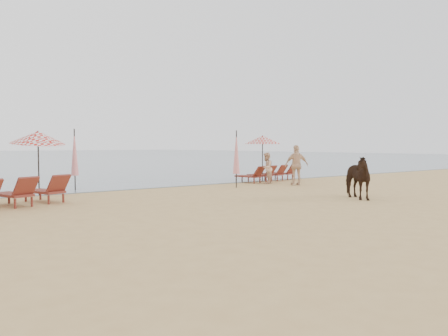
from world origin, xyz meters
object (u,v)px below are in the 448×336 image
(lounger_cluster_left, at_px, (16,192))
(umbrella_open_right, at_px, (263,140))
(umbrella_open_left_b, at_px, (38,137))
(cow, at_px, (355,177))
(umbrella_closed_left, at_px, (75,153))
(lounger_cluster_right, at_px, (269,173))
(beachgoer_right_b, at_px, (297,165))
(umbrella_closed_right, at_px, (236,153))
(beachgoer_right_a, at_px, (266,168))

(lounger_cluster_left, xyz_separation_m, umbrella_open_right, (12.71, 2.99, 1.72))
(umbrella_open_left_b, bearing_deg, cow, -51.71)
(umbrella_open_left_b, bearing_deg, umbrella_closed_left, 18.74)
(umbrella_open_left_b, xyz_separation_m, umbrella_closed_left, (1.64, 0.89, -0.60))
(lounger_cluster_right, xyz_separation_m, cow, (-2.69, -7.41, 0.36))
(umbrella_open_right, xyz_separation_m, beachgoer_right_b, (-0.59, -3.08, -1.21))
(lounger_cluster_left, xyz_separation_m, lounger_cluster_right, (12.70, 2.47, -0.04))
(umbrella_closed_right, relative_size, beachgoer_right_a, 1.66)
(umbrella_closed_left, height_order, beachgoer_right_b, umbrella_closed_left)
(umbrella_closed_right, bearing_deg, lounger_cluster_right, 26.67)
(lounger_cluster_right, xyz_separation_m, umbrella_closed_right, (-3.57, -1.79, 1.16))
(beachgoer_right_b, bearing_deg, umbrella_open_left_b, 11.69)
(lounger_cluster_left, distance_m, umbrella_open_right, 13.17)
(lounger_cluster_right, relative_size, umbrella_open_left_b, 1.54)
(umbrella_open_right, relative_size, beachgoer_right_a, 1.58)
(lounger_cluster_left, height_order, umbrella_open_right, umbrella_open_right)
(umbrella_closed_right, relative_size, cow, 1.41)
(umbrella_open_left_b, bearing_deg, umbrella_closed_right, -25.24)
(umbrella_closed_left, bearing_deg, cow, -50.94)
(cow, bearing_deg, umbrella_open_right, 95.53)
(beachgoer_right_a, bearing_deg, umbrella_open_right, -158.52)
(lounger_cluster_left, bearing_deg, umbrella_closed_right, -15.42)
(beachgoer_right_a, xyz_separation_m, beachgoer_right_b, (0.60, -1.44, 0.18))
(umbrella_open_right, distance_m, beachgoer_right_a, 2.46)
(lounger_cluster_left, distance_m, umbrella_open_left_b, 3.57)
(lounger_cluster_left, height_order, umbrella_closed_left, umbrella_closed_left)
(lounger_cluster_right, bearing_deg, beachgoer_right_a, -149.01)
(umbrella_closed_left, bearing_deg, beachgoer_right_a, -15.43)
(umbrella_open_left_b, distance_m, umbrella_closed_left, 1.96)
(lounger_cluster_left, bearing_deg, umbrella_open_left_b, 44.76)
(lounger_cluster_right, height_order, umbrella_open_left_b, umbrella_open_left_b)
(umbrella_open_right, xyz_separation_m, beachgoer_right_a, (-1.19, -1.64, -1.40))
(umbrella_closed_left, relative_size, beachgoer_right_a, 1.68)
(cow, height_order, beachgoer_right_a, beachgoer_right_a)
(lounger_cluster_left, distance_m, umbrella_closed_right, 9.22)
(lounger_cluster_left, bearing_deg, beachgoer_right_a, -12.98)
(lounger_cluster_right, height_order, beachgoer_right_a, beachgoer_right_a)
(umbrella_open_left_b, height_order, cow, umbrella_open_left_b)
(lounger_cluster_left, xyz_separation_m, cow, (10.00, -4.94, 0.31))
(lounger_cluster_left, relative_size, umbrella_closed_left, 1.29)
(umbrella_open_right, relative_size, umbrella_closed_left, 0.94)
(umbrella_closed_right, xyz_separation_m, cow, (0.88, -5.62, -0.80))
(beachgoer_right_a, height_order, beachgoer_right_b, beachgoer_right_b)
(umbrella_open_right, bearing_deg, lounger_cluster_right, -96.64)
(cow, xyz_separation_m, beachgoer_right_a, (1.52, 6.29, 0.00))
(umbrella_closed_right, height_order, cow, umbrella_closed_right)
(umbrella_open_right, bearing_deg, beachgoer_right_b, -105.68)
(cow, bearing_deg, umbrella_open_left_b, 162.52)
(umbrella_open_left_b, height_order, umbrella_closed_right, umbrella_closed_right)
(beachgoer_right_a, bearing_deg, umbrella_closed_left, -48.03)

